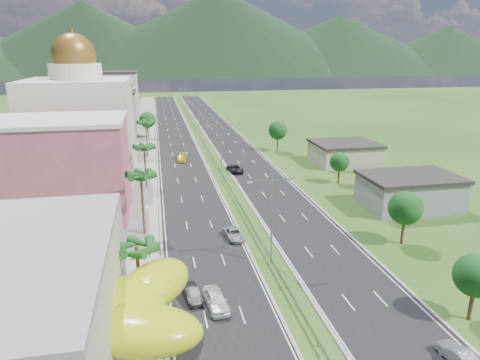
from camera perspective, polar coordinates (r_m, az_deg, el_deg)
ground at (r=45.95m, az=7.54°, el=-16.64°), size 500.00×500.00×0.00m
road_left at (r=128.78m, az=-8.54°, el=5.27°), size 11.00×260.00×0.04m
road_right at (r=130.29m, az=-1.91°, el=5.58°), size 11.00×260.00×0.04m
sidewalk_left at (r=128.71m, az=-12.78°, el=5.06°), size 7.00×260.00×0.12m
median_guardrail at (r=111.68m, az=-4.22°, el=3.98°), size 0.10×216.06×0.76m
streetlight_median_b at (r=51.39m, az=4.29°, el=-4.32°), size 6.04×0.25×11.00m
streetlight_median_c at (r=89.08m, az=-2.53°, el=4.77°), size 6.04×0.25×11.00m
streetlight_median_d at (r=133.10m, az=-5.52°, el=8.69°), size 6.04×0.25×11.00m
streetlight_median_e at (r=177.62m, az=-7.04°, el=10.64°), size 6.04×0.25×11.00m
lime_canopy at (r=38.60m, az=-20.62°, el=-15.97°), size 18.00×15.00×7.40m
pink_shophouse at (r=72.00m, az=-22.81°, el=1.19°), size 20.00×15.00×15.00m
domed_building at (r=93.42m, az=-20.44°, el=7.18°), size 20.00×20.00×28.70m
midrise_grey at (r=118.26m, az=-18.00°, el=7.57°), size 16.00×15.00×16.00m
midrise_beige at (r=140.13m, az=-16.98°, el=8.35°), size 16.00×15.00×13.00m
midrise_white at (r=162.59m, az=-16.33°, el=10.35°), size 16.00×15.00×18.00m
shed_near at (r=77.07m, az=21.63°, el=-1.60°), size 15.00×10.00×5.00m
shed_far at (r=103.40m, az=13.75°, el=3.41°), size 14.00×12.00×4.40m
palm_tree_b at (r=42.32m, az=-13.59°, el=-9.10°), size 3.60×3.60×8.10m
palm_tree_c at (r=60.56m, az=-13.07°, el=0.31°), size 3.60×3.60×9.60m
palm_tree_d at (r=83.10m, az=-12.66°, el=4.07°), size 3.60×3.60×8.60m
palm_tree_e at (r=107.53m, az=-12.46°, el=7.31°), size 3.60×3.60×9.40m
leafy_tree_lfar at (r=132.65m, az=-12.24°, el=7.85°), size 4.90×4.90×8.05m
leafy_tree_ra at (r=47.23m, az=28.96°, el=-11.11°), size 4.20×4.20×6.90m
leafy_tree_rb at (r=61.21m, az=21.19°, el=-3.51°), size 4.55×4.55×7.47m
leafy_tree_rc at (r=86.39m, az=13.12°, el=2.35°), size 3.85×3.85×6.33m
leafy_tree_rd at (r=112.34m, az=5.07°, el=6.61°), size 4.90×4.90×8.05m
mountain_ridge at (r=492.28m, az=-2.72°, el=13.77°), size 860.00×140.00×90.00m
car_white_near_left at (r=45.34m, az=-3.23°, el=-15.67°), size 2.58×5.17×1.69m
car_dark_left at (r=46.93m, az=-6.51°, el=-14.77°), size 2.05×4.31×1.36m
car_silver_mid_left at (r=60.34m, az=-0.84°, el=-7.18°), size 2.77×5.05×1.34m
car_yellow_far_left at (r=103.63m, az=-7.77°, el=2.98°), size 2.56×5.52×1.56m
car_silver_right at (r=42.76m, az=27.17°, el=-20.17°), size 1.87×4.47×1.44m
car_dark_far_right at (r=93.15m, az=-0.75°, el=1.58°), size 3.25×5.94×1.58m
motorcycle at (r=45.30m, az=-8.81°, el=-16.29°), size 0.59×1.84×1.17m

